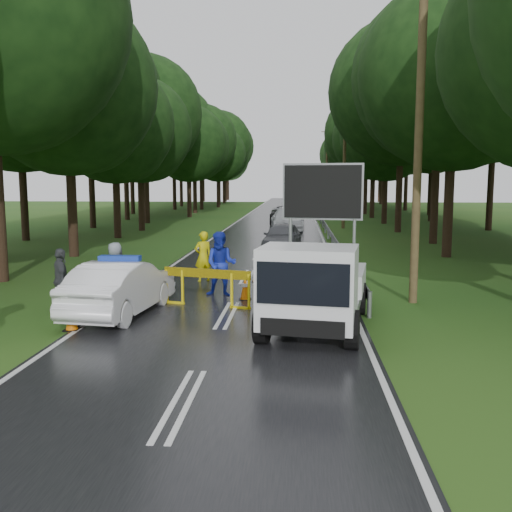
# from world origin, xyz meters

# --- Properties ---
(ground) EXTENTS (160.00, 160.00, 0.00)m
(ground) POSITION_xyz_m (0.00, 0.00, 0.00)
(ground) COLOR #1C4B15
(ground) RESTS_ON ground
(road) EXTENTS (7.00, 140.00, 0.02)m
(road) POSITION_xyz_m (0.00, 30.00, 0.01)
(road) COLOR black
(road) RESTS_ON ground
(guardrail) EXTENTS (0.12, 60.06, 0.70)m
(guardrail) POSITION_xyz_m (3.70, 29.67, 0.55)
(guardrail) COLOR gray
(guardrail) RESTS_ON ground
(utility_pole_near) EXTENTS (1.40, 0.24, 10.00)m
(utility_pole_near) POSITION_xyz_m (5.20, 2.00, 5.06)
(utility_pole_near) COLOR #483821
(utility_pole_near) RESTS_ON ground
(utility_pole_mid) EXTENTS (1.40, 0.24, 10.00)m
(utility_pole_mid) POSITION_xyz_m (5.20, 28.00, 5.06)
(utility_pole_mid) COLOR #483821
(utility_pole_mid) RESTS_ON ground
(utility_pole_far) EXTENTS (1.40, 0.24, 10.00)m
(utility_pole_far) POSITION_xyz_m (5.20, 54.00, 5.06)
(utility_pole_far) COLOR #483821
(utility_pole_far) RESTS_ON ground
(police_sedan) EXTENTS (2.01, 4.50, 1.58)m
(police_sedan) POSITION_xyz_m (-2.80, -0.15, 0.72)
(police_sedan) COLOR white
(police_sedan) RESTS_ON ground
(work_truck) EXTENTS (2.88, 5.17, 3.91)m
(work_truck) POSITION_xyz_m (2.25, -1.31, 1.06)
(work_truck) COLOR gray
(work_truck) RESTS_ON ground
(barrier) EXTENTS (2.54, 0.72, 1.08)m
(barrier) POSITION_xyz_m (-0.70, 1.00, 0.82)
(barrier) COLOR yellow
(barrier) RESTS_ON ground
(officer) EXTENTS (0.77, 0.71, 1.78)m
(officer) POSITION_xyz_m (-1.46, 5.00, 0.89)
(officer) COLOR #D1C90B
(officer) RESTS_ON ground
(civilian) EXTENTS (1.01, 0.81, 1.98)m
(civilian) POSITION_xyz_m (-0.50, 2.56, 0.99)
(civilian) COLOR #1C2FB9
(civilian) RESTS_ON ground
(bystander_mid) EXTENTS (0.88, 1.09, 1.73)m
(bystander_mid) POSITION_xyz_m (-4.55, 0.18, 0.86)
(bystander_mid) COLOR #3B3D42
(bystander_mid) RESTS_ON ground
(bystander_right) EXTENTS (0.96, 0.88, 1.64)m
(bystander_right) POSITION_xyz_m (-3.80, 2.50, 0.82)
(bystander_right) COLOR gray
(bystander_right) RESTS_ON ground
(queue_car_first) EXTENTS (2.08, 4.38, 1.44)m
(queue_car_first) POSITION_xyz_m (1.06, 13.76, 0.72)
(queue_car_first) COLOR #414349
(queue_car_first) RESTS_ON ground
(queue_car_second) EXTENTS (2.57, 5.34, 1.50)m
(queue_car_second) POSITION_xyz_m (1.05, 25.96, 0.75)
(queue_car_second) COLOR #ACAFB4
(queue_car_second) RESTS_ON ground
(queue_car_third) EXTENTS (2.48, 5.25, 1.45)m
(queue_car_third) POSITION_xyz_m (0.80, 31.96, 0.72)
(queue_car_third) COLOR black
(queue_car_third) RESTS_ON ground
(queue_car_fourth) EXTENTS (1.79, 4.72, 1.54)m
(queue_car_fourth) POSITION_xyz_m (1.51, 37.96, 0.77)
(queue_car_fourth) COLOR #3C3D43
(queue_car_fourth) RESTS_ON ground
(cone_near_left) EXTENTS (0.35, 0.35, 0.74)m
(cone_near_left) POSITION_xyz_m (-3.50, -1.75, 0.36)
(cone_near_left) COLOR black
(cone_near_left) RESTS_ON ground
(cone_center) EXTENTS (0.36, 0.36, 0.76)m
(cone_center) POSITION_xyz_m (0.29, 2.00, 0.37)
(cone_center) COLOR black
(cone_center) RESTS_ON ground
(cone_far) EXTENTS (0.35, 0.35, 0.74)m
(cone_far) POSITION_xyz_m (0.43, 5.00, 0.36)
(cone_far) COLOR black
(cone_far) RESTS_ON ground
(cone_left_mid) EXTENTS (0.33, 0.33, 0.69)m
(cone_left_mid) POSITION_xyz_m (-3.40, 0.50, 0.34)
(cone_left_mid) COLOR black
(cone_left_mid) RESTS_ON ground
(cone_right) EXTENTS (0.37, 0.37, 0.78)m
(cone_right) POSITION_xyz_m (3.23, 4.50, 0.38)
(cone_right) COLOR black
(cone_right) RESTS_ON ground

